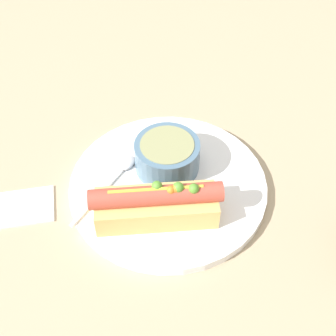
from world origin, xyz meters
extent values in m
plane|color=tan|center=(0.00, 0.00, 0.00)|extent=(4.00, 4.00, 0.00)
cylinder|color=white|center=(0.00, 0.00, 0.01)|extent=(0.30, 0.30, 0.01)
cube|color=#DBAD60|center=(0.00, -0.06, 0.03)|extent=(0.18, 0.11, 0.04)
cylinder|color=#B24738|center=(0.00, -0.06, 0.06)|extent=(0.18, 0.09, 0.03)
sphere|color=#518C2D|center=(0.00, -0.06, 0.07)|extent=(0.01, 0.01, 0.01)
sphere|color=orange|center=(0.02, -0.06, 0.07)|extent=(0.01, 0.01, 0.01)
sphere|color=orange|center=(0.02, -0.06, 0.07)|extent=(0.01, 0.01, 0.01)
sphere|color=#518C2D|center=(0.05, -0.05, 0.07)|extent=(0.01, 0.01, 0.01)
sphere|color=#518C2D|center=(0.03, -0.05, 0.07)|extent=(0.02, 0.02, 0.02)
cylinder|color=gold|center=(0.00, -0.06, 0.07)|extent=(0.12, 0.05, 0.01)
cylinder|color=slate|center=(-0.01, 0.03, 0.04)|extent=(0.10, 0.10, 0.05)
cylinder|color=#8C8E60|center=(-0.01, 0.03, 0.06)|extent=(0.08, 0.08, 0.01)
cube|color=#B7B7BC|center=(-0.09, -0.05, 0.02)|extent=(0.04, 0.12, 0.00)
ellipsoid|color=#B7B7BC|center=(-0.07, 0.02, 0.02)|extent=(0.03, 0.04, 0.01)
cube|color=white|center=(-0.21, -0.10, 0.00)|extent=(0.14, 0.11, 0.01)
camera|label=1|loc=(0.11, -0.44, 0.55)|focal=50.00mm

